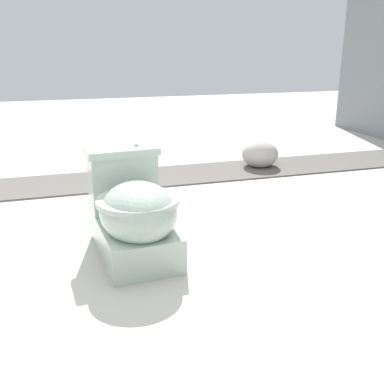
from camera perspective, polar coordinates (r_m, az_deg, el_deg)
The scene contains 4 objects.
ground_plane at distance 2.30m, azimuth -4.97°, elevation -7.83°, with size 14.00×14.00×0.00m, color beige.
gravel_strip at distance 3.63m, azimuth -1.63°, elevation 2.20°, with size 0.56×8.00×0.01m, color #605B56.
toilet at distance 2.22m, azimuth -7.41°, elevation -2.67°, with size 0.66×0.42×0.52m.
boulder_near at distance 3.89m, azimuth 8.63°, elevation 4.79°, with size 0.31×0.30×0.23m, color #B7B2AD.
Camera 1 is at (2.03, -0.40, 1.01)m, focal length 42.00 mm.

